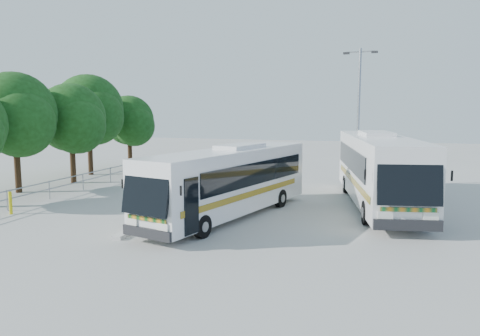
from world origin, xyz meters
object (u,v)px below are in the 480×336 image
(tree_far_c, at_px, (72,118))
(tree_far_e, at_px, (130,120))
(coach_adjacent, at_px, (379,168))
(bollard, at_px, (11,203))
(tree_far_b, at_px, (15,114))
(tree_far_d, at_px, (89,109))
(lamppost, at_px, (358,111))
(coach_main, at_px, (229,180))

(tree_far_c, distance_m, tree_far_e, 8.22)
(coach_adjacent, height_order, bollard, coach_adjacent)
(bollard, bearing_deg, tree_far_e, 101.23)
(tree_far_e, height_order, coach_adjacent, tree_far_e)
(tree_far_e, bearing_deg, tree_far_b, -91.83)
(tree_far_d, relative_size, bollard, 6.88)
(lamppost, bearing_deg, tree_far_e, 175.02)
(tree_far_c, distance_m, coach_adjacent, 19.36)
(tree_far_e, relative_size, lamppost, 0.69)
(tree_far_e, relative_size, coach_adjacent, 0.46)
(coach_adjacent, bearing_deg, tree_far_e, 142.51)
(tree_far_c, relative_size, tree_far_d, 0.88)
(tree_far_d, xyz_separation_m, bollard, (4.03, -12.37, -4.28))
(coach_main, bearing_deg, tree_far_c, 168.79)
(tree_far_b, distance_m, bollard, 7.28)
(tree_far_e, bearing_deg, tree_far_c, -86.46)
(tree_far_d, height_order, bollard, tree_far_d)
(tree_far_e, xyz_separation_m, lamppost, (18.30, -3.86, 0.83))
(tree_far_e, distance_m, bollard, 17.52)
(tree_far_d, distance_m, lamppost, 18.99)
(tree_far_e, bearing_deg, bollard, -78.77)
(tree_far_b, bearing_deg, bollard, -51.92)
(tree_far_c, bearing_deg, coach_adjacent, -5.58)
(tree_far_c, distance_m, tree_far_d, 3.93)
(tree_far_c, bearing_deg, bollard, -71.84)
(tree_far_b, height_order, tree_far_c, tree_far_b)
(tree_far_c, bearing_deg, coach_main, -26.20)
(coach_adjacent, distance_m, bollard, 17.70)
(tree_far_d, height_order, lamppost, lamppost)
(tree_far_c, bearing_deg, lamppost, 13.71)
(coach_main, bearing_deg, bollard, -151.30)
(tree_far_e, xyz_separation_m, coach_adjacent, (19.63, -10.07, -1.98))
(bollard, bearing_deg, tree_far_d, 108.06)
(coach_adjacent, xyz_separation_m, bollard, (-16.28, -6.80, -1.38))
(tree_far_d, distance_m, coach_adjacent, 21.26)
(tree_far_c, distance_m, lamppost, 18.32)
(tree_far_b, xyz_separation_m, coach_adjacent, (20.02, 2.03, -2.66))
(tree_far_c, bearing_deg, tree_far_d, 107.83)
(coach_main, xyz_separation_m, coach_adjacent, (6.40, 4.39, 0.23))
(tree_far_e, distance_m, coach_main, 19.72)
(tree_far_c, relative_size, coach_adjacent, 0.51)
(tree_far_c, distance_m, bollard, 9.85)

